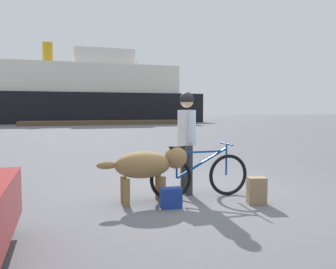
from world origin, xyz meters
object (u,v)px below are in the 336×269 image
(person_cyclist, at_px, (187,132))
(ferry_boat, at_px, (80,95))
(dog, at_px, (149,165))
(bicycle, at_px, (200,175))
(handbag_pannier, at_px, (171,198))
(sailboat_moored, at_px, (137,118))
(backpack, at_px, (257,191))

(person_cyclist, bearing_deg, ferry_boat, 89.65)
(person_cyclist, bearing_deg, dog, -156.83)
(bicycle, relative_size, handbag_pannier, 5.50)
(dog, distance_m, sailboat_moored, 38.10)
(backpack, bearing_deg, sailboat_moored, 80.31)
(bicycle, relative_size, backpack, 4.15)
(handbag_pannier, bearing_deg, bicycle, 33.06)
(bicycle, distance_m, person_cyclist, 0.80)
(person_cyclist, relative_size, sailboat_moored, 0.21)
(dog, height_order, ferry_boat, ferry_boat)
(dog, xyz_separation_m, backpack, (1.58, -0.65, -0.39))
(sailboat_moored, bearing_deg, ferry_boat, -167.09)
(backpack, xyz_separation_m, handbag_pannier, (-1.36, 0.20, -0.06))
(bicycle, xyz_separation_m, handbag_pannier, (-0.65, -0.42, -0.23))
(person_cyclist, relative_size, dog, 1.22)
(bicycle, relative_size, dog, 1.19)
(backpack, bearing_deg, handbag_pannier, 171.48)
(person_cyclist, height_order, dog, person_cyclist)
(person_cyclist, height_order, sailboat_moored, sailboat_moored)
(dog, bearing_deg, ferry_boat, 88.42)
(person_cyclist, relative_size, ferry_boat, 0.06)
(bicycle, bearing_deg, sailboat_moored, 79.09)
(ferry_boat, bearing_deg, bicycle, -90.18)
(handbag_pannier, distance_m, ferry_boat, 36.20)
(bicycle, bearing_deg, dog, 178.62)
(bicycle, distance_m, dog, 0.90)
(dog, height_order, handbag_pannier, dog)
(bicycle, bearing_deg, handbag_pannier, -146.94)
(dog, distance_m, handbag_pannier, 0.67)
(person_cyclist, xyz_separation_m, sailboat_moored, (7.29, 36.91, -0.61))
(sailboat_moored, bearing_deg, handbag_pannier, -101.74)
(backpack, relative_size, sailboat_moored, 0.05)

